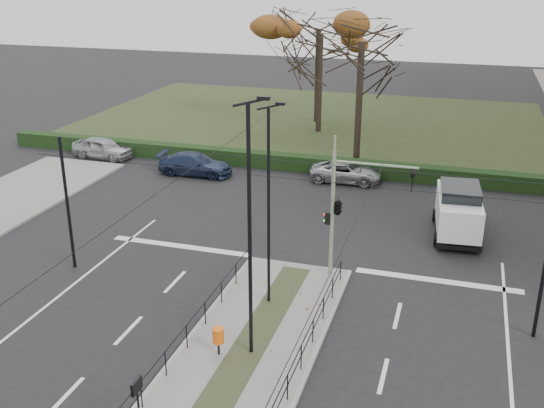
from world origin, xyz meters
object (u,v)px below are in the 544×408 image
at_px(traffic_light, 340,205).
at_px(litter_bin, 218,336).
at_px(bare_tree_near, 361,51).
at_px(streetlamp_median_near, 250,231).
at_px(parked_car_first, 102,148).
at_px(parked_car_third, 195,164).
at_px(parked_car_fourth, 346,172).
at_px(bare_tree_center, 321,41).
at_px(info_panel, 137,393).
at_px(streetlamp_median_far, 269,206).
at_px(rust_tree, 319,29).
at_px(white_van, 458,210).

bearing_deg(traffic_light, litter_bin, -110.67).
relative_size(traffic_light, bare_tree_near, 0.52).
bearing_deg(streetlamp_median_near, parked_car_first, 132.07).
xyz_separation_m(parked_car_third, parked_car_fourth, (9.46, 1.46, -0.09)).
relative_size(parked_car_third, bare_tree_near, 0.45).
xyz_separation_m(litter_bin, bare_tree_near, (0.56, 23.69, 6.61)).
height_order(litter_bin, bare_tree_center, bare_tree_center).
distance_m(parked_car_third, bare_tree_center, 15.23).
xyz_separation_m(litter_bin, parked_car_third, (-8.87, 18.39, -0.17)).
relative_size(litter_bin, info_panel, 0.51).
height_order(streetlamp_median_near, streetlamp_median_far, streetlamp_median_near).
xyz_separation_m(streetlamp_median_near, rust_tree, (-5.81, 34.07, 2.97)).
height_order(litter_bin, parked_car_fourth, parked_car_fourth).
bearing_deg(white_van, parked_car_third, 162.89).
xyz_separation_m(white_van, rust_tree, (-12.19, 21.15, 6.32)).
height_order(streetlamp_median_far, rust_tree, rust_tree).
xyz_separation_m(traffic_light, bare_tree_near, (-2.12, 16.57, 4.14)).
bearing_deg(rust_tree, info_panel, -83.90).
relative_size(info_panel, streetlamp_median_near, 0.22).
bearing_deg(info_panel, parked_car_fourth, 87.20).
xyz_separation_m(white_van, bare_tree_near, (-6.86, 10.31, 6.15)).
bearing_deg(parked_car_fourth, rust_tree, 17.78).
bearing_deg(rust_tree, parked_car_third, -104.28).
bearing_deg(bare_tree_center, parked_car_fourth, -68.75).
height_order(litter_bin, rust_tree, rust_tree).
bearing_deg(parked_car_fourth, white_van, -135.79).
bearing_deg(streetlamp_median_far, parked_car_first, 137.03).
xyz_separation_m(litter_bin, white_van, (7.43, 13.37, 0.47)).
distance_m(white_van, bare_tree_center, 21.90).
bearing_deg(streetlamp_median_far, parked_car_fourth, 89.91).
height_order(streetlamp_median_near, parked_car_fourth, streetlamp_median_near).
bearing_deg(bare_tree_center, info_panel, -84.82).
bearing_deg(traffic_light, parked_car_fourth, 99.30).
bearing_deg(parked_car_fourth, parked_car_third, 96.51).
xyz_separation_m(traffic_light, streetlamp_median_near, (-1.64, -6.66, 1.34)).
relative_size(streetlamp_median_far, bare_tree_near, 0.76).
bearing_deg(litter_bin, streetlamp_median_near, 23.43).
bearing_deg(parked_car_third, streetlamp_median_far, -148.16).
distance_m(parked_car_third, rust_tree, 18.04).
relative_size(litter_bin, white_van, 0.20).
bearing_deg(white_van, litter_bin, -119.04).
height_order(bare_tree_center, bare_tree_near, bare_tree_near).
xyz_separation_m(white_van, bare_tree_center, (-11.26, 17.87, 5.81)).
height_order(parked_car_first, bare_tree_center, bare_tree_center).
distance_m(parked_car_first, white_van, 24.79).
relative_size(parked_car_first, bare_tree_near, 0.41).
height_order(traffic_light, parked_car_third, traffic_light).
bearing_deg(streetlamp_median_near, rust_tree, 99.67).
bearing_deg(litter_bin, streetlamp_median_far, 81.80).
bearing_deg(rust_tree, bare_tree_near, -63.82).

